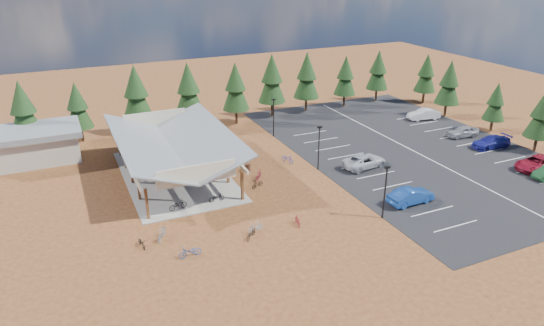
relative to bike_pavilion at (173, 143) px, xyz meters
The scene contains 46 objects.
ground 12.79m from the bike_pavilion, 34.99° to the right, with size 140.00×140.00×0.00m, color #552C16.
asphalt_lot 29.03m from the bike_pavilion, ahead, with size 27.00×44.00×0.04m, color black.
concrete_pad 3.77m from the bike_pavilion, 90.00° to the left, with size 10.60×18.60×0.10m, color gray.
bike_pavilion is the anchor object (origin of this frame).
outbuilding 17.89m from the bike_pavilion, 141.84° to the left, with size 11.00×7.00×3.90m.
lamp_post_0 22.69m from the bike_pavilion, 48.58° to the right, with size 0.50×0.25×5.14m.
lamp_post_1 15.83m from the bike_pavilion, 18.43° to the right, with size 0.50×0.25×5.14m.
lamp_post_2 16.57m from the bike_pavilion, 25.02° to the left, with size 0.50×0.25×5.14m.
trash_bin_0 6.32m from the bike_pavilion, 16.48° to the right, with size 0.60×0.60×0.90m, color #482919.
trash_bin_1 8.64m from the bike_pavilion, 16.15° to the right, with size 0.60×0.60×0.90m, color #482919.
pine_0 20.28m from the bike_pavilion, 135.19° to the left, with size 3.83×3.83×8.92m.
pine_1 17.67m from the bike_pavilion, 118.03° to the left, with size 3.35×3.35×7.81m.
pine_2 15.28m from the bike_pavilion, 93.72° to the left, with size 4.05×4.05×9.44m.
pine_3 15.66m from the bike_pavilion, 68.06° to the left, with size 3.99×3.99×9.30m.
pine_4 18.88m from the bike_pavilion, 48.64° to the left, with size 3.78×3.78×8.81m.
pine_5 23.95m from the bike_pavilion, 39.34° to the left, with size 4.01×4.01×9.35m.
pine_6 28.88m from the bike_pavilion, 32.32° to the left, with size 3.90×3.90×9.08m.
pine_7 34.73m from the bike_pavilion, 26.11° to the left, with size 3.46×3.46×8.05m.
pine_8 40.97m from the bike_pavilion, 22.77° to the left, with size 3.58×3.58×8.33m.
pine_10 43.50m from the bike_pavilion, 14.79° to the right, with size 3.35×3.35×7.80m.
pine_11 43.22m from the bike_pavilion, ahead, with size 2.91×2.91×6.77m.
pine_12 42.27m from the bike_pavilion, ahead, with size 3.62×3.62×8.43m.
pine_13 45.49m from the bike_pavilion, 14.68° to the left, with size 3.44×3.44×8.01m.
bike_0 8.62m from the bike_pavilion, 102.25° to the right, with size 0.62×1.78×0.94m, color black.
bike_1 4.34m from the bike_pavilion, 168.79° to the right, with size 0.43×1.52×0.91m, color #95969C.
bike_2 6.18m from the bike_pavilion, 132.14° to the left, with size 0.58×1.66×0.87m, color navy.
bike_3 5.66m from the bike_pavilion, 108.23° to the left, with size 0.52×1.85×1.11m, color maroon.
bike_4 8.73m from the bike_pavilion, 74.84° to the right, with size 0.55×1.58×0.83m, color black.
bike_5 5.28m from the bike_pavilion, 74.06° to the right, with size 0.45×1.60×0.96m, color #94979B.
bike_6 4.24m from the bike_pavilion, 41.26° to the left, with size 0.56×1.62×0.85m, color #224598.
bike_7 5.84m from the bike_pavilion, 60.46° to the left, with size 0.46×1.63×0.98m, color maroon.
bike_8 14.54m from the bike_pavilion, 115.14° to the right, with size 0.53×1.53×0.80m, color black.
bike_9 13.35m from the bike_pavilion, 109.03° to the right, with size 0.52×1.84×1.11m, color gray.
bike_10 16.42m from the bike_pavilion, 99.88° to the right, with size 0.65×1.88×0.99m, color #144499.
bike_11 16.97m from the bike_pavilion, 63.96° to the right, with size 0.41×1.47×0.88m, color maroon.
bike_12 15.86m from the bike_pavilion, 80.04° to the right, with size 0.55×1.57×0.83m, color black.
bike_13 15.21m from the bike_pavilion, 76.44° to the right, with size 0.46×1.61×0.97m, color #999EA2.
bike_14 13.33m from the bike_pavilion, ahead, with size 0.65×1.85×0.97m, color #1A259C.
bike_15 9.75m from the bike_pavilion, 30.77° to the right, with size 0.51×1.80×1.08m, color maroon.
bike_16 10.12m from the bike_pavilion, 42.38° to the right, with size 0.53×1.52×0.80m, color black.
car_1 25.00m from the bike_pavilion, 39.59° to the right, with size 1.66×4.76×1.57m, color navy.
car_2 21.35m from the bike_pavilion, 18.32° to the right, with size 2.45×5.32×1.48m, color #B3B5BB.
car_6 40.35m from the bike_pavilion, 22.04° to the right, with size 2.49×5.39×1.50m, color maroon.
car_7 38.92m from the bike_pavilion, 12.05° to the right, with size 2.08×5.11×1.48m, color navy.
car_8 37.98m from the bike_pavilion, ahead, with size 1.72×4.28×1.46m, color gray.
car_9 38.41m from the bike_pavilion, ahead, with size 1.65×4.74×1.56m, color white.
Camera 1 is at (-20.33, -41.22, 22.11)m, focal length 32.00 mm.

